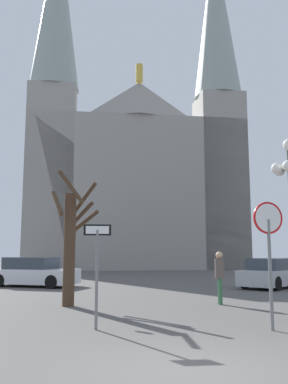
{
  "coord_description": "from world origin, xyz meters",
  "views": [
    {
      "loc": [
        -1.05,
        -6.33,
        1.8
      ],
      "look_at": [
        -0.19,
        18.33,
        5.29
      ],
      "focal_mm": 38.46,
      "sensor_mm": 36.0,
      "label": 1
    }
  ],
  "objects_px": {
    "stop_sign": "(269,240)",
    "parked_car_near_silver": "(275,274)",
    "one_way_arrow_sign": "(97,262)",
    "parked_car_far_white": "(34,273)",
    "pedestrian_walking": "(220,272)",
    "bare_tree": "(71,241)",
    "cathedral": "(135,165)"
  },
  "relations": [
    {
      "from": "cathedral",
      "to": "stop_sign",
      "type": "height_order",
      "value": "cathedral"
    },
    {
      "from": "parked_car_near_silver",
      "to": "stop_sign",
      "type": "bearing_deg",
      "value": -109.82
    },
    {
      "from": "cathedral",
      "to": "bare_tree",
      "type": "distance_m",
      "value": 29.36
    },
    {
      "from": "parked_car_near_silver",
      "to": "pedestrian_walking",
      "type": "xyz_separation_m",
      "value": [
        -4.03,
        -6.13,
        0.39
      ]
    },
    {
      "from": "cathedral",
      "to": "one_way_arrow_sign",
      "type": "xyz_separation_m",
      "value": [
        -1.27,
        -32.06,
        -9.01
      ]
    },
    {
      "from": "one_way_arrow_sign",
      "to": "pedestrian_walking",
      "type": "height_order",
      "value": "one_way_arrow_sign"
    },
    {
      "from": "parked_car_far_white",
      "to": "pedestrian_walking",
      "type": "distance_m",
      "value": 10.62
    },
    {
      "from": "parked_car_far_white",
      "to": "one_way_arrow_sign",
      "type": "bearing_deg",
      "value": -70.47
    },
    {
      "from": "stop_sign",
      "to": "parked_car_near_silver",
      "type": "height_order",
      "value": "stop_sign"
    },
    {
      "from": "stop_sign",
      "to": "bare_tree",
      "type": "xyz_separation_m",
      "value": [
        -5.2,
        4.29,
        0.07
      ]
    },
    {
      "from": "cathedral",
      "to": "bare_tree",
      "type": "xyz_separation_m",
      "value": [
        -2.47,
        -28.01,
        -8.43
      ]
    },
    {
      "from": "bare_tree",
      "to": "parked_car_far_white",
      "type": "height_order",
      "value": "bare_tree"
    },
    {
      "from": "stop_sign",
      "to": "one_way_arrow_sign",
      "type": "relative_size",
      "value": 1.22
    },
    {
      "from": "parked_car_near_silver",
      "to": "bare_tree",
      "type": "bearing_deg",
      "value": -144.98
    },
    {
      "from": "one_way_arrow_sign",
      "to": "bare_tree",
      "type": "relative_size",
      "value": 0.54
    },
    {
      "from": "cathedral",
      "to": "parked_car_far_white",
      "type": "relative_size",
      "value": 7.87
    },
    {
      "from": "parked_car_near_silver",
      "to": "parked_car_far_white",
      "type": "bearing_deg",
      "value": 175.07
    },
    {
      "from": "one_way_arrow_sign",
      "to": "parked_car_far_white",
      "type": "relative_size",
      "value": 0.52
    },
    {
      "from": "bare_tree",
      "to": "parked_car_near_silver",
      "type": "xyz_separation_m",
      "value": [
        9.02,
        6.32,
        -1.44
      ]
    },
    {
      "from": "bare_tree",
      "to": "parked_car_far_white",
      "type": "xyz_separation_m",
      "value": [
        -2.84,
        7.35,
        -1.43
      ]
    },
    {
      "from": "one_way_arrow_sign",
      "to": "parked_car_far_white",
      "type": "height_order",
      "value": "one_way_arrow_sign"
    },
    {
      "from": "one_way_arrow_sign",
      "to": "parked_car_far_white",
      "type": "bearing_deg",
      "value": 109.53
    },
    {
      "from": "cathedral",
      "to": "parked_car_near_silver",
      "type": "xyz_separation_m",
      "value": [
        6.56,
        -21.69,
        -9.87
      ]
    },
    {
      "from": "parked_car_far_white",
      "to": "pedestrian_walking",
      "type": "bearing_deg",
      "value": -42.39
    },
    {
      "from": "stop_sign",
      "to": "bare_tree",
      "type": "height_order",
      "value": "bare_tree"
    },
    {
      "from": "one_way_arrow_sign",
      "to": "bare_tree",
      "type": "xyz_separation_m",
      "value": [
        -1.2,
        4.05,
        0.58
      ]
    },
    {
      "from": "cathedral",
      "to": "stop_sign",
      "type": "distance_m",
      "value": 33.51
    },
    {
      "from": "stop_sign",
      "to": "parked_car_near_silver",
      "type": "relative_size",
      "value": 0.66
    },
    {
      "from": "stop_sign",
      "to": "parked_car_far_white",
      "type": "bearing_deg",
      "value": 124.64
    },
    {
      "from": "stop_sign",
      "to": "parked_car_near_silver",
      "type": "xyz_separation_m",
      "value": [
        3.83,
        10.62,
        -1.37
      ]
    },
    {
      "from": "cathedral",
      "to": "stop_sign",
      "type": "relative_size",
      "value": 12.34
    },
    {
      "from": "one_way_arrow_sign",
      "to": "pedestrian_walking",
      "type": "distance_m",
      "value": 5.71
    }
  ]
}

